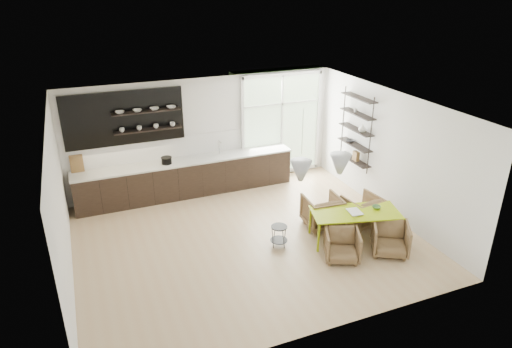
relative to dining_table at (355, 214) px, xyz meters
name	(u,v)px	position (x,y,z in m)	size (l,w,h in m)	color
room	(253,155)	(-1.52, 1.93, 0.84)	(7.02, 6.01, 2.91)	tan
kitchen_run	(183,173)	(-2.79, 3.52, -0.02)	(5.54, 0.69, 2.75)	black
right_shelving	(357,132)	(1.26, 2.01, 1.03)	(0.26, 1.22, 1.90)	black
dining_table	(355,214)	(0.00, 0.00, 0.00)	(1.97, 1.26, 0.66)	#92B007
armchair_back_left	(322,211)	(-0.33, 0.78, -0.26)	(0.77, 0.79, 0.72)	olive
armchair_back_right	(362,210)	(0.53, 0.49, -0.27)	(0.74, 0.76, 0.69)	olive
armchair_front_left	(342,245)	(-0.63, -0.53, -0.31)	(0.66, 0.68, 0.62)	olive
armchair_front_right	(390,239)	(0.39, -0.71, -0.29)	(0.70, 0.72, 0.66)	olive
wire_stool	(279,233)	(-1.57, 0.38, -0.33)	(0.36, 0.36, 0.45)	black
table_book	(349,213)	(-0.17, -0.01, 0.06)	(0.25, 0.34, 0.03)	white
table_bowl	(376,207)	(0.50, -0.04, 0.07)	(0.18, 0.18, 0.06)	#54844A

